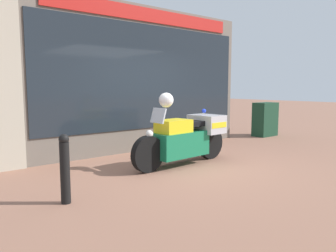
% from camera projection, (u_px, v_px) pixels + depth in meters
% --- Properties ---
extents(ground_plane, '(60.00, 60.00, 0.00)m').
position_uv_depth(ground_plane, '(188.00, 165.00, 6.56)').
color(ground_plane, '#8E604C').
extents(shop_building, '(6.84, 0.55, 3.48)m').
position_uv_depth(shop_building, '(117.00, 79.00, 7.63)').
color(shop_building, '#6B6056').
rests_on(shop_building, ground).
extents(window_display, '(5.55, 0.30, 2.07)m').
position_uv_depth(window_display, '(143.00, 129.00, 8.28)').
color(window_display, slate).
rests_on(window_display, ground).
extents(paramedic_motorcycle, '(2.41, 0.72, 1.17)m').
position_uv_depth(paramedic_motorcycle, '(187.00, 137.00, 6.60)').
color(paramedic_motorcycle, black).
rests_on(paramedic_motorcycle, ground).
extents(utility_cabinet, '(0.79, 0.46, 1.06)m').
position_uv_depth(utility_cabinet, '(265.00, 119.00, 10.40)').
color(utility_cabinet, '#193D28').
rests_on(utility_cabinet, ground).
extents(white_helmet, '(0.28, 0.28, 0.28)m').
position_uv_depth(white_helmet, '(166.00, 100.00, 6.14)').
color(white_helmet, white).
rests_on(white_helmet, paramedic_motorcycle).
extents(street_bollard, '(0.14, 0.14, 0.94)m').
position_uv_depth(street_bollard, '(65.00, 168.00, 4.34)').
color(street_bollard, black).
rests_on(street_bollard, ground).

